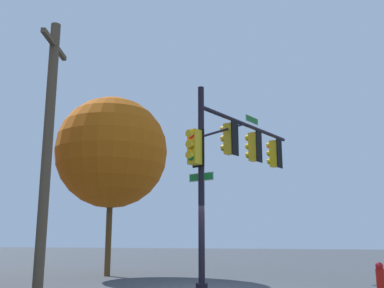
{
  "coord_description": "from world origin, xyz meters",
  "views": [
    {
      "loc": [
        -13.27,
        -4.1,
        1.48
      ],
      "look_at": [
        0.46,
        0.46,
        4.59
      ],
      "focal_mm": 41.57,
      "sensor_mm": 36.0,
      "label": 1
    }
  ],
  "objects_px": {
    "signal_pole_assembly": "(233,154)",
    "fire_hydrant": "(380,277)",
    "utility_pole": "(47,149)",
    "tree_mid": "(112,152)"
  },
  "relations": [
    {
      "from": "signal_pole_assembly",
      "to": "fire_hydrant",
      "type": "bearing_deg",
      "value": -99.0
    },
    {
      "from": "utility_pole",
      "to": "tree_mid",
      "type": "bearing_deg",
      "value": 17.29
    },
    {
      "from": "signal_pole_assembly",
      "to": "tree_mid",
      "type": "distance_m",
      "value": 6.14
    },
    {
      "from": "signal_pole_assembly",
      "to": "fire_hydrant",
      "type": "height_order",
      "value": "signal_pole_assembly"
    },
    {
      "from": "utility_pole",
      "to": "fire_hydrant",
      "type": "height_order",
      "value": "utility_pole"
    },
    {
      "from": "utility_pole",
      "to": "fire_hydrant",
      "type": "xyz_separation_m",
      "value": [
        5.18,
        -7.89,
        -3.31
      ]
    },
    {
      "from": "tree_mid",
      "to": "utility_pole",
      "type": "bearing_deg",
      "value": -162.71
    },
    {
      "from": "fire_hydrant",
      "to": "utility_pole",
      "type": "bearing_deg",
      "value": 123.28
    },
    {
      "from": "signal_pole_assembly",
      "to": "utility_pole",
      "type": "height_order",
      "value": "utility_pole"
    },
    {
      "from": "utility_pole",
      "to": "tree_mid",
      "type": "height_order",
      "value": "tree_mid"
    }
  ]
}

